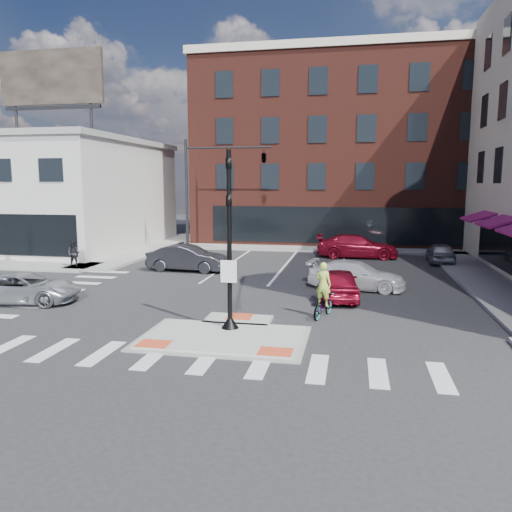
% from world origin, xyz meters
% --- Properties ---
extents(ground, '(120.00, 120.00, 0.00)m').
position_xyz_m(ground, '(0.00, 0.00, 0.00)').
color(ground, '#28282B').
rests_on(ground, ground).
extents(refuge_island, '(5.40, 4.65, 0.13)m').
position_xyz_m(refuge_island, '(0.00, -0.26, 0.05)').
color(refuge_island, gray).
rests_on(refuge_island, ground).
extents(sidewalk_nw, '(23.50, 20.50, 0.15)m').
position_xyz_m(sidewalk_nw, '(-16.76, 15.29, 0.08)').
color(sidewalk_nw, gray).
rests_on(sidewalk_nw, ground).
extents(sidewalk_e, '(3.00, 24.00, 0.15)m').
position_xyz_m(sidewalk_e, '(10.80, 10.00, 0.07)').
color(sidewalk_e, gray).
rests_on(sidewalk_e, ground).
extents(sidewalk_n, '(26.00, 3.00, 0.15)m').
position_xyz_m(sidewalk_n, '(3.00, 22.00, 0.07)').
color(sidewalk_n, gray).
rests_on(sidewalk_n, ground).
extents(building_nw, '(20.40, 16.40, 14.40)m').
position_xyz_m(building_nw, '(-21.98, 19.98, 4.23)').
color(building_nw, silver).
rests_on(building_nw, ground).
extents(building_n, '(24.40, 18.40, 15.50)m').
position_xyz_m(building_n, '(3.00, 31.99, 7.80)').
color(building_n, '#502019').
rests_on(building_n, ground).
extents(building_far_left, '(10.00, 12.00, 10.00)m').
position_xyz_m(building_far_left, '(-4.00, 52.00, 5.00)').
color(building_far_left, slate).
rests_on(building_far_left, ground).
extents(building_far_right, '(12.00, 12.00, 12.00)m').
position_xyz_m(building_far_right, '(9.00, 54.00, 6.00)').
color(building_far_right, brown).
rests_on(building_far_right, ground).
extents(signal_pole, '(0.60, 0.60, 5.98)m').
position_xyz_m(signal_pole, '(0.00, 0.40, 2.36)').
color(signal_pole, black).
rests_on(signal_pole, refuge_island).
extents(mast_arm_signal, '(6.10, 2.24, 8.00)m').
position_xyz_m(mast_arm_signal, '(-3.47, 18.00, 6.21)').
color(mast_arm_signal, black).
rests_on(mast_arm_signal, ground).
extents(silver_suv, '(4.84, 2.77, 1.27)m').
position_xyz_m(silver_suv, '(-9.50, 2.70, 0.64)').
color(silver_suv, '#AFB3B7').
rests_on(silver_suv, ground).
extents(red_sedan, '(1.99, 4.16, 1.37)m').
position_xyz_m(red_sedan, '(3.50, 6.00, 0.69)').
color(red_sedan, maroon).
rests_on(red_sedan, ground).
extents(white_pickup, '(4.83, 2.59, 1.33)m').
position_xyz_m(white_pickup, '(4.24, 8.21, 0.67)').
color(white_pickup, white).
rests_on(white_pickup, ground).
extents(bg_car_dark, '(4.65, 1.85, 1.50)m').
position_xyz_m(bg_car_dark, '(-5.25, 11.36, 0.75)').
color(bg_car_dark, '#242529').
rests_on(bg_car_dark, ground).
extents(bg_car_silver, '(1.69, 3.87, 1.30)m').
position_xyz_m(bg_car_silver, '(9.50, 17.18, 0.65)').
color(bg_car_silver, '#A6A8AD').
rests_on(bg_car_silver, ground).
extents(bg_car_red, '(5.46, 2.36, 1.57)m').
position_xyz_m(bg_car_red, '(4.33, 18.47, 0.78)').
color(bg_car_red, maroon).
rests_on(bg_car_red, ground).
extents(cyclist, '(1.08, 1.75, 2.12)m').
position_xyz_m(cyclist, '(3.00, 2.80, 0.71)').
color(cyclist, '#3F3F44').
rests_on(cyclist, ground).
extents(pedestrian_a, '(0.79, 0.63, 1.55)m').
position_xyz_m(pedestrian_a, '(-12.00, 10.67, 0.92)').
color(pedestrian_a, black).
rests_on(pedestrian_a, sidewalk_nw).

